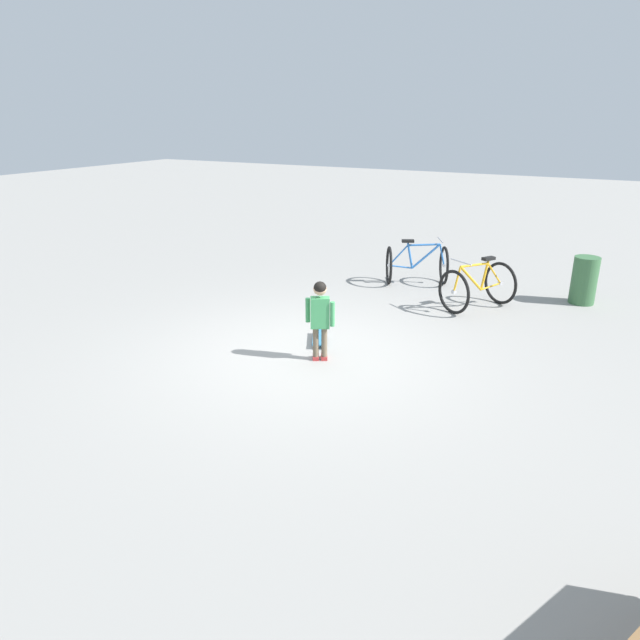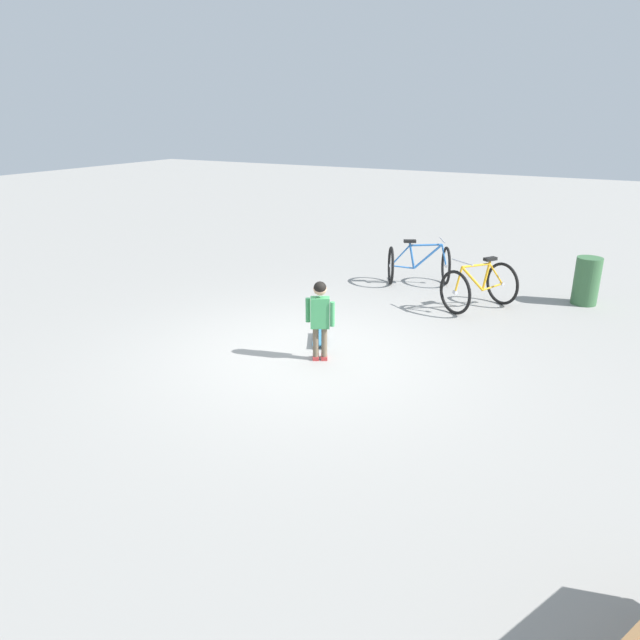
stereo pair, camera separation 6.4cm
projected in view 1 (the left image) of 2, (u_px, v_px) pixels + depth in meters
ground_plane at (308, 354)px, 7.64m from camera, size 50.00×50.00×0.00m
child_person at (320, 312)px, 7.25m from camera, size 0.41×0.26×1.06m
skateboard at (319, 338)px, 8.05m from camera, size 0.44×0.62×0.07m
bicycle_near at (478, 286)px, 9.31m from camera, size 1.17×1.28×0.85m
bicycle_mid at (417, 264)px, 10.65m from camera, size 1.28×1.12×0.85m
trash_bin at (584, 280)px, 9.56m from camera, size 0.41×0.41×0.79m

